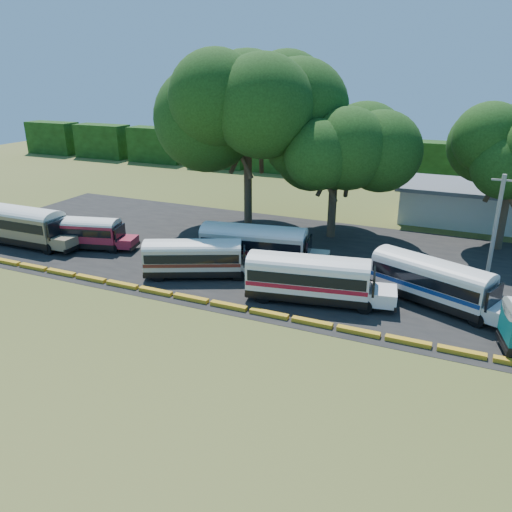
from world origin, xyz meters
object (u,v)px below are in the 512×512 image
at_px(bus_red, 82,231).
at_px(bus_white_red, 311,276).
at_px(bus_cream_west, 196,256).
at_px(tree_west, 247,104).
at_px(bus_beige, 21,223).

height_order(bus_red, bus_white_red, bus_white_red).
height_order(bus_cream_west, tree_west, tree_west).
bearing_deg(bus_red, bus_beige, -179.72).
xyz_separation_m(bus_beige, bus_white_red, (28.36, -0.92, -0.18)).
bearing_deg(bus_cream_west, bus_beige, 154.56).
bearing_deg(bus_white_red, bus_cream_west, 165.95).
distance_m(bus_beige, bus_red, 6.05).
bearing_deg(bus_white_red, tree_west, 118.82).
bearing_deg(bus_white_red, bus_red, 163.94).
xyz_separation_m(bus_beige, bus_cream_west, (18.69, -0.22, -0.38)).
xyz_separation_m(bus_cream_west, tree_west, (-1.49, 13.22, 10.66)).
bearing_deg(bus_red, bus_cream_west, -21.90).
distance_m(bus_red, bus_cream_west, 12.97).
xyz_separation_m(bus_red, bus_white_red, (22.52, -2.43, 0.25)).
xyz_separation_m(bus_red, tree_west, (11.36, 11.49, 10.71)).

